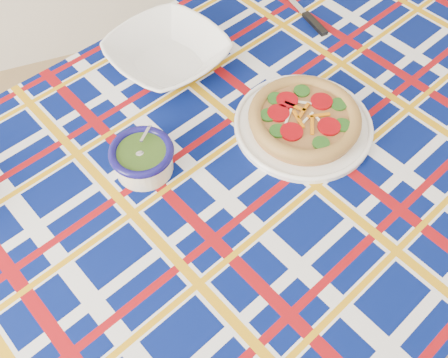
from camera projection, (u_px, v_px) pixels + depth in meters
name	position (u px, v px, depth m)	size (l,w,h in m)	color
dining_table	(237.00, 184.00, 1.22)	(2.08, 1.70, 0.84)	brown
tablecloth	(237.00, 178.00, 1.20)	(1.83, 1.15, 0.12)	#041052
main_focaccia_plate	(304.00, 118.00, 1.18)	(0.34, 0.34, 0.07)	#9B6737
pesto_bowl	(142.00, 157.00, 1.10)	(0.14, 0.14, 0.09)	#20390F
serving_bowl	(168.00, 54.00, 1.30)	(0.30, 0.30, 0.07)	white
table_knife	(293.00, 1.00, 1.48)	(0.27, 0.02, 0.01)	silver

